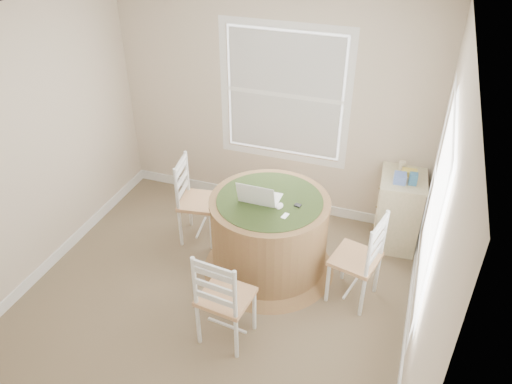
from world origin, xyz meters
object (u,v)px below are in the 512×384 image
(laptop, at_px, (260,197))
(chair_left, at_px, (199,201))
(round_table, at_px, (269,232))
(corner_chest, at_px, (398,209))
(chair_right, at_px, (355,258))
(chair_near, at_px, (226,296))

(laptop, bearing_deg, chair_left, -18.98)
(chair_left, height_order, laptop, laptop)
(round_table, distance_m, corner_chest, 1.47)
(chair_left, relative_size, laptop, 2.58)
(chair_right, height_order, corner_chest, chair_right)
(chair_near, distance_m, chair_right, 1.27)
(chair_right, relative_size, corner_chest, 1.14)
(chair_near, distance_m, laptop, 1.03)
(round_table, bearing_deg, chair_near, -82.68)
(laptop, height_order, corner_chest, laptop)
(laptop, bearing_deg, chair_right, 174.11)
(chair_right, bearing_deg, round_table, -85.51)
(corner_chest, bearing_deg, chair_left, -167.00)
(chair_near, xyz_separation_m, chair_right, (0.95, 0.85, 0.00))
(chair_left, relative_size, chair_right, 1.00)
(chair_near, height_order, corner_chest, chair_near)
(round_table, bearing_deg, chair_right, 2.26)
(round_table, bearing_deg, laptop, -148.88)
(round_table, distance_m, chair_right, 0.89)
(round_table, relative_size, chair_near, 1.42)
(chair_near, bearing_deg, round_table, -87.56)
(chair_left, bearing_deg, laptop, -118.19)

